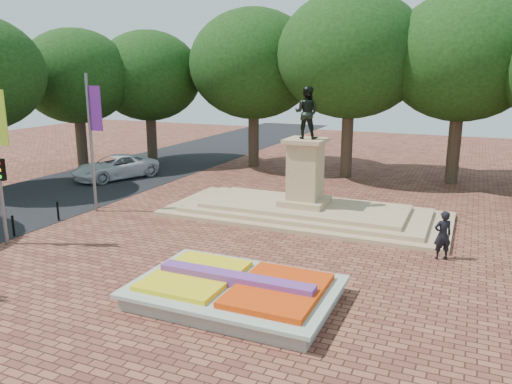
{
  "coord_description": "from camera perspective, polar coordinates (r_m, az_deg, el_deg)",
  "views": [
    {
      "loc": [
        7.43,
        -15.07,
        7.1
      ],
      "look_at": [
        -0.64,
        3.39,
        2.2
      ],
      "focal_mm": 35.0,
      "sensor_mm": 36.0,
      "label": 1
    }
  ],
  "objects": [
    {
      "name": "ground",
      "position": [
        18.24,
        -2.46,
        -9.25
      ],
      "size": [
        90.0,
        90.0,
        0.0
      ],
      "primitive_type": "plane",
      "color": "brown",
      "rests_on": "ground"
    },
    {
      "name": "asphalt_street",
      "position": [
        30.92,
        -23.88,
        -0.78
      ],
      "size": [
        9.0,
        90.0,
        0.02
      ],
      "primitive_type": "cube",
      "color": "black",
      "rests_on": "ground"
    },
    {
      "name": "flower_bed",
      "position": [
        16.03,
        -2.31,
        -11.14
      ],
      "size": [
        6.3,
        4.3,
        0.91
      ],
      "color": "gray",
      "rests_on": "ground"
    },
    {
      "name": "monument",
      "position": [
        25.02,
        5.57,
        -0.78
      ],
      "size": [
        14.0,
        6.0,
        6.4
      ],
      "color": "tan",
      "rests_on": "ground"
    },
    {
      "name": "tree_row_back",
      "position": [
        33.46,
        15.21,
        12.48
      ],
      "size": [
        44.8,
        8.8,
        10.43
      ],
      "color": "#33261C",
      "rests_on": "ground"
    },
    {
      "name": "van",
      "position": [
        34.94,
        -15.78,
        2.76
      ],
      "size": [
        4.57,
        6.29,
        1.59
      ],
      "primitive_type": "imported",
      "rotation": [
        0.0,
        0.0,
        -0.38
      ],
      "color": "silver",
      "rests_on": "ground"
    },
    {
      "name": "pedestrian",
      "position": [
        20.52,
        20.55,
        -4.63
      ],
      "size": [
        0.84,
        0.74,
        1.93
      ],
      "primitive_type": "imported",
      "rotation": [
        0.0,
        0.0,
        3.63
      ],
      "color": "black",
      "rests_on": "ground"
    }
  ]
}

